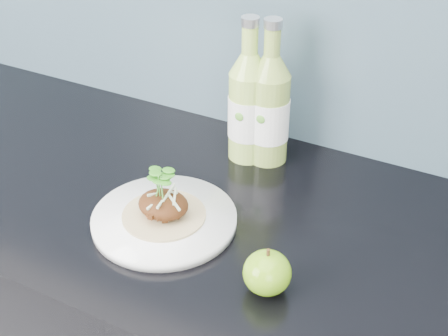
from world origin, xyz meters
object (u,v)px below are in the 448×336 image
at_px(green_apple, 267,273).
at_px(cider_bottle_right, 269,109).
at_px(dinner_plate, 164,220).
at_px(cider_bottle_left, 248,107).

height_order(green_apple, cider_bottle_right, cider_bottle_right).
distance_m(green_apple, cider_bottle_right, 0.37).
relative_size(green_apple, cider_bottle_right, 0.30).
xyz_separation_m(dinner_plate, cider_bottle_left, (0.03, 0.26, 0.10)).
bearing_deg(green_apple, dinner_plate, 163.96).
distance_m(green_apple, cider_bottle_left, 0.38).
bearing_deg(cider_bottle_right, dinner_plate, -87.15).
xyz_separation_m(green_apple, cider_bottle_right, (-0.15, 0.33, 0.07)).
relative_size(dinner_plate, cider_bottle_right, 0.90).
bearing_deg(dinner_plate, cider_bottle_left, 83.89).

